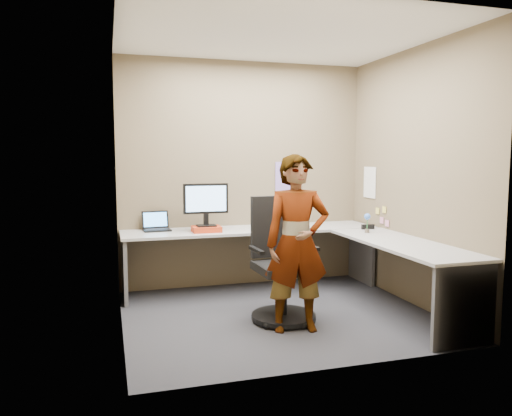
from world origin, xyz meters
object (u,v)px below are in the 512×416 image
object	(u,v)px
desk	(305,247)
monitor	(206,201)
person	(297,243)
office_chair	(281,270)

from	to	relation	value
desk	monitor	size ratio (longest dim) A/B	5.93
desk	person	distance (m)	0.95
desk	monitor	xyz separation A→B (m)	(-0.99, 0.51, 0.49)
monitor	office_chair	size ratio (longest dim) A/B	0.43
office_chair	person	size ratio (longest dim) A/B	0.73
person	desk	bearing A→B (deg)	71.95
monitor	person	xyz separation A→B (m)	(0.57, -1.34, -0.28)
office_chair	person	xyz separation A→B (m)	(0.03, -0.33, 0.32)
monitor	person	bearing A→B (deg)	-66.99
monitor	office_chair	xyz separation A→B (m)	(0.54, -1.01, -0.60)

